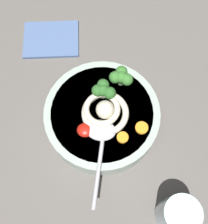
# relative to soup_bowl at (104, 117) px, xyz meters

# --- Properties ---
(table_slab) EXTENTS (1.20, 1.20, 0.04)m
(table_slab) POSITION_rel_soup_bowl_xyz_m (0.00, -0.01, -0.05)
(table_slab) COLOR #5B5651
(table_slab) RESTS_ON ground
(soup_bowl) EXTENTS (0.24, 0.24, 0.06)m
(soup_bowl) POSITION_rel_soup_bowl_xyz_m (0.00, 0.00, 0.00)
(soup_bowl) COLOR #9EB2A3
(soup_bowl) RESTS_ON table_slab
(noodle_pile) EXTENTS (0.11, 0.10, 0.04)m
(noodle_pile) POSITION_rel_soup_bowl_xyz_m (-0.00, 0.00, 0.04)
(noodle_pile) COLOR beige
(noodle_pile) RESTS_ON soup_bowl
(soup_spoon) EXTENTS (0.06, 0.17, 0.02)m
(soup_spoon) POSITION_rel_soup_bowl_xyz_m (0.00, 0.06, 0.04)
(soup_spoon) COLOR #B7B7BC
(soup_spoon) RESTS_ON soup_bowl
(chili_sauce_dollop) EXTENTS (0.03, 0.03, 0.01)m
(chili_sauce_dollop) POSITION_rel_soup_bowl_xyz_m (0.04, 0.04, 0.04)
(chili_sauce_dollop) COLOR #B2190F
(chili_sauce_dollop) RESTS_ON soup_bowl
(broccoli_floret_rear) EXTENTS (0.05, 0.04, 0.04)m
(broccoli_floret_rear) POSITION_rel_soup_bowl_xyz_m (-0.03, -0.07, 0.06)
(broccoli_floret_rear) COLOR #7A9E60
(broccoli_floret_rear) RESTS_ON soup_bowl
(broccoli_floret_beside_chili) EXTENTS (0.05, 0.04, 0.04)m
(broccoli_floret_beside_chili) POSITION_rel_soup_bowl_xyz_m (0.00, -0.04, 0.05)
(broccoli_floret_beside_chili) COLOR #7A9E60
(broccoli_floret_beside_chili) RESTS_ON soup_bowl
(carrot_slice_beside_noodles) EXTENTS (0.02, 0.02, 0.01)m
(carrot_slice_beside_noodles) POSITION_rel_soup_bowl_xyz_m (-0.04, 0.05, 0.03)
(carrot_slice_beside_noodles) COLOR orange
(carrot_slice_beside_noodles) RESTS_ON soup_bowl
(carrot_slice_front) EXTENTS (0.03, 0.03, 0.01)m
(carrot_slice_front) POSITION_rel_soup_bowl_xyz_m (-0.08, 0.03, 0.03)
(carrot_slice_front) COLOR orange
(carrot_slice_front) RESTS_ON soup_bowl
(drinking_glass) EXTENTS (0.07, 0.07, 0.10)m
(drinking_glass) POSITION_rel_soup_bowl_xyz_m (-0.14, 0.19, 0.02)
(drinking_glass) COLOR silver
(drinking_glass) RESTS_ON table_slab
(folded_napkin) EXTENTS (0.15, 0.12, 0.01)m
(folded_napkin) POSITION_rel_soup_bowl_xyz_m (0.14, -0.21, -0.03)
(folded_napkin) COLOR #4C6693
(folded_napkin) RESTS_ON table_slab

